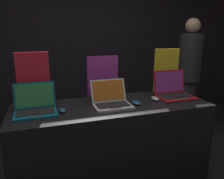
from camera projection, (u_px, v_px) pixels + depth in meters
wall_back at (78, 41)px, 3.60m from camera, size 8.00×0.05×2.80m
display_counter at (112, 146)px, 2.18m from camera, size 1.85×0.64×0.88m
laptop_front at (35, 106)px, 1.84m from camera, size 0.34×0.28×0.25m
mouse_front at (62, 110)px, 1.88m from camera, size 0.06×0.10×0.03m
promo_stand_front at (34, 81)px, 1.98m from camera, size 0.29×0.07×0.50m
laptop_middle at (111, 100)px, 2.03m from camera, size 0.34×0.31×0.23m
mouse_middle at (136, 103)px, 2.08m from camera, size 0.07×0.12×0.03m
promo_stand_middle at (103, 78)px, 2.25m from camera, size 0.32×0.07×0.43m
laptop_back at (173, 91)px, 2.30m from camera, size 0.37×0.30×0.27m
mouse_back at (155, 99)px, 2.20m from camera, size 0.06×0.11×0.03m
promo_stand_back at (166, 72)px, 2.41m from camera, size 0.29×0.07×0.49m
person_bystander at (188, 76)px, 3.27m from camera, size 0.33×0.33×1.74m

